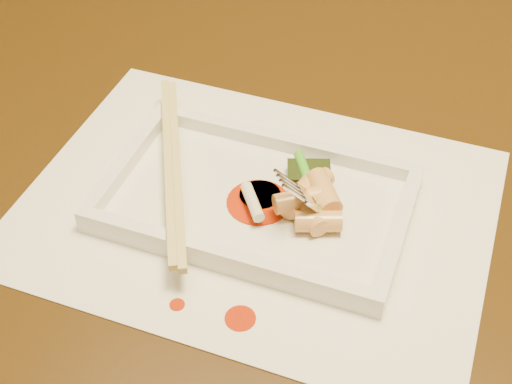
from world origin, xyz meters
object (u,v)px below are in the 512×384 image
(fork, at_px, (348,140))
(table, at_px, (250,168))
(placemat, at_px, (256,207))
(plate_base, at_px, (256,204))
(chopstick_a, at_px, (168,163))

(fork, bearing_deg, table, 135.06)
(placemat, bearing_deg, plate_base, 0.00)
(plate_base, distance_m, fork, 0.11)
(table, height_order, placemat, placemat)
(chopstick_a, distance_m, fork, 0.16)
(placemat, xyz_separation_m, chopstick_a, (-0.08, 0.00, 0.03))
(chopstick_a, bearing_deg, placemat, 0.00)
(table, bearing_deg, chopstick_a, -97.21)
(table, bearing_deg, fork, -44.94)
(fork, bearing_deg, placemat, -165.58)
(table, xyz_separation_m, chopstick_a, (-0.02, -0.15, 0.13))
(chopstick_a, bearing_deg, fork, 6.75)
(table, xyz_separation_m, fork, (0.13, -0.13, 0.18))
(placemat, distance_m, plate_base, 0.00)
(placemat, relative_size, plate_base, 1.54)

